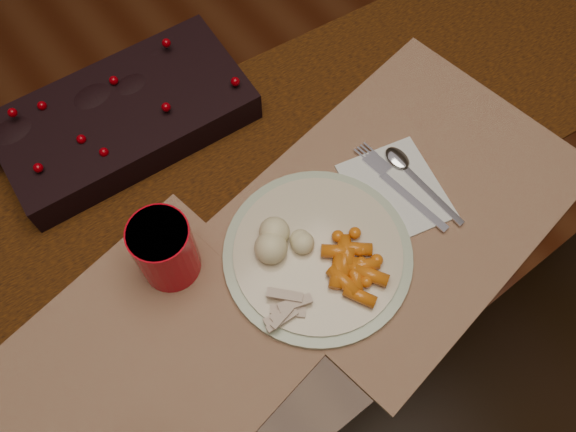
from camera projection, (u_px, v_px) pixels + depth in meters
floor at (238, 276)px, 1.65m from camera, size 5.00×5.00×0.00m
dining_table at (225, 216)px, 1.31m from camera, size 1.80×1.00×0.75m
table_runner at (223, 188)px, 0.91m from camera, size 1.90×0.61×0.00m
centerpiece at (123, 114)px, 0.92m from camera, size 0.39×0.22×0.07m
placemat_main at (404, 200)px, 0.90m from camera, size 0.55×0.44×0.00m
placemat_second at (132, 380)px, 0.79m from camera, size 0.49×0.39×0.00m
dinner_plate at (318, 254)px, 0.85m from camera, size 0.32×0.32×0.01m
baby_carrots at (341, 285)px, 0.82m from camera, size 0.12×0.10×0.02m
mashed_potatoes at (284, 239)px, 0.83m from camera, size 0.09×0.08×0.04m
turkey_shreds at (286, 307)px, 0.81m from camera, size 0.08×0.07×0.01m
napkin at (396, 191)px, 0.90m from camera, size 0.16×0.18×0.01m
fork at (404, 192)px, 0.90m from camera, size 0.04×0.16×0.00m
spoon at (422, 184)px, 0.90m from camera, size 0.03×0.15×0.00m
red_cup at (165, 250)px, 0.80m from camera, size 0.10×0.10×0.11m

